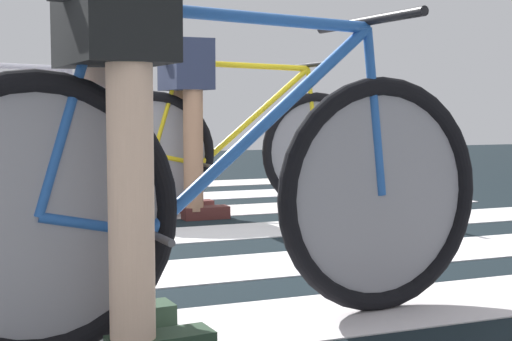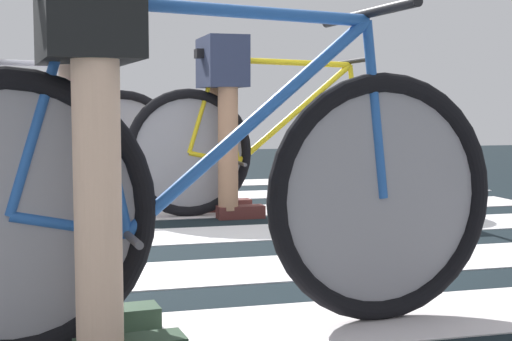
{
  "view_description": "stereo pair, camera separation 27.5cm",
  "coord_description": "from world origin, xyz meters",
  "px_view_note": "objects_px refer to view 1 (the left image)",
  "views": [
    {
      "loc": [
        -0.67,
        -3.17,
        0.64
      ],
      "look_at": [
        0.2,
        -0.96,
        0.44
      ],
      "focal_mm": 52.0,
      "sensor_mm": 36.0,
      "label": 1
    },
    {
      "loc": [
        -0.39,
        -3.17,
        0.64
      ],
      "look_at": [
        0.2,
        -0.96,
        0.44
      ],
      "focal_mm": 52.0,
      "sensor_mm": 36.0,
      "label": 2
    }
  ],
  "objects_px": {
    "bicycle_1_of_3": "(228,195)",
    "cyclist_1_of_3": "(115,96)",
    "cyclist_2_of_3": "(186,103)",
    "bicycle_2_of_3": "(238,148)"
  },
  "relations": [
    {
      "from": "bicycle_1_of_3",
      "to": "cyclist_2_of_3",
      "type": "bearing_deg",
      "value": 71.5
    },
    {
      "from": "bicycle_1_of_3",
      "to": "bicycle_2_of_3",
      "type": "distance_m",
      "value": 2.33
    },
    {
      "from": "cyclist_1_of_3",
      "to": "bicycle_2_of_3",
      "type": "bearing_deg",
      "value": 57.6
    },
    {
      "from": "cyclist_1_of_3",
      "to": "bicycle_2_of_3",
      "type": "height_order",
      "value": "cyclist_1_of_3"
    },
    {
      "from": "bicycle_1_of_3",
      "to": "bicycle_2_of_3",
      "type": "bearing_deg",
      "value": 64.07
    },
    {
      "from": "bicycle_1_of_3",
      "to": "bicycle_2_of_3",
      "type": "xyz_separation_m",
      "value": [
        0.82,
        2.18,
        0.0
      ]
    },
    {
      "from": "cyclist_1_of_3",
      "to": "bicycle_2_of_3",
      "type": "distance_m",
      "value": 2.5
    },
    {
      "from": "bicycle_1_of_3",
      "to": "cyclist_1_of_3",
      "type": "xyz_separation_m",
      "value": [
        -0.31,
        -0.03,
        0.27
      ]
    },
    {
      "from": "cyclist_1_of_3",
      "to": "cyclist_2_of_3",
      "type": "relative_size",
      "value": 1.01
    },
    {
      "from": "bicycle_2_of_3",
      "to": "cyclist_1_of_3",
      "type": "bearing_deg",
      "value": -117.75
    }
  ]
}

